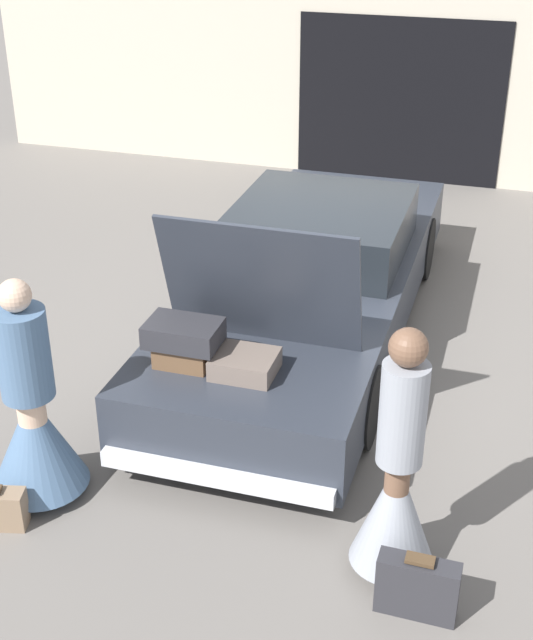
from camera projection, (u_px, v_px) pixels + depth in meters
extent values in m
plane|color=slate|center=(310.00, 334.00, 8.53)|extent=(40.00, 40.00, 0.00)
cube|color=beige|center=(402.00, 78.00, 11.97)|extent=(12.00, 0.12, 2.80)
cube|color=black|center=(399.00, 101.00, 12.05)|extent=(2.80, 0.02, 2.20)
cube|color=#2D333D|center=(311.00, 291.00, 8.31)|extent=(1.78, 5.25, 0.56)
cube|color=#1E2328|center=(321.00, 228.00, 8.34)|extent=(1.57, 1.68, 0.47)
cylinder|color=black|center=(276.00, 231.00, 9.96)|extent=(0.18, 0.66, 0.66)
cylinder|color=black|center=(423.00, 248.00, 9.54)|extent=(0.18, 0.66, 0.66)
cylinder|color=black|center=(165.00, 374.00, 7.25)|extent=(0.18, 0.66, 0.66)
cylinder|color=black|center=(364.00, 406.00, 6.83)|extent=(0.18, 0.66, 0.66)
cube|color=silver|center=(215.00, 477.00, 6.14)|extent=(1.70, 0.10, 0.12)
cube|color=#2D333D|center=(260.00, 285.00, 6.58)|extent=(1.52, 0.36, 1.06)
cube|color=brown|center=(184.00, 353.00, 6.56)|extent=(0.40, 0.30, 0.17)
cube|color=#75665B|center=(245.00, 364.00, 6.45)|extent=(0.45, 0.39, 0.15)
cube|color=#2D2D33|center=(183.00, 333.00, 6.48)|extent=(0.54, 0.36, 0.17)
cylinder|color=beige|center=(36.00, 444.00, 6.26)|extent=(0.20, 0.20, 0.82)
cone|color=slate|center=(36.00, 439.00, 6.24)|extent=(0.69, 0.69, 0.74)
cylinder|color=slate|center=(23.00, 354.00, 5.92)|extent=(0.36, 0.36, 0.65)
sphere|color=beige|center=(15.00, 295.00, 5.72)|extent=(0.22, 0.22, 0.22)
cylinder|color=brown|center=(394.00, 516.00, 5.56)|extent=(0.16, 0.16, 0.85)
cone|color=#9399A3|center=(394.00, 511.00, 5.54)|extent=(0.54, 0.54, 0.76)
cylinder|color=#9399A3|center=(403.00, 414.00, 5.21)|extent=(0.28, 0.28, 0.67)
sphere|color=brown|center=(408.00, 347.00, 5.00)|extent=(0.23, 0.23, 0.23)
cube|color=#2D2D33|center=(417.00, 587.00, 5.33)|extent=(0.50, 0.16, 0.40)
cube|color=#4C3823|center=(420.00, 560.00, 5.23)|extent=(0.17, 0.09, 0.02)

